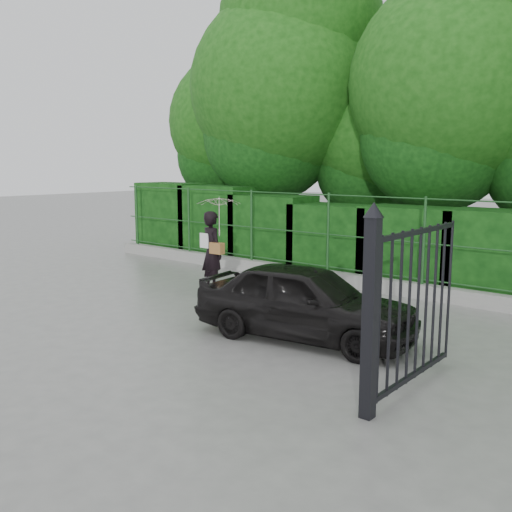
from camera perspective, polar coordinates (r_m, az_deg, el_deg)
The scene contains 8 objects.
ground at distance 10.25m, azimuth -8.71°, elevation -6.45°, with size 80.00×80.00×0.00m, color gray.
kerb at distance 13.52m, azimuth 5.71°, elevation -1.90°, with size 14.00×0.25×0.30m, color #9E9E99.
fence at distance 13.24m, azimuth 6.57°, elevation 2.45°, with size 14.13×0.06×1.80m.
hedge at distance 14.25m, azimuth 7.85°, elevation 2.08°, with size 14.20×1.20×2.28m.
trees at distance 15.67m, azimuth 16.54°, elevation 15.71°, with size 17.10×6.15×8.08m.
gate at distance 6.61m, azimuth 13.36°, elevation -4.69°, with size 0.22×2.33×2.36m.
woman at distance 12.24m, azimuth -4.02°, elevation 2.60°, with size 0.98×0.95×2.07m.
car at distance 9.04m, azimuth 4.91°, elevation -4.52°, with size 1.43×3.56×1.21m, color black.
Camera 1 is at (7.44, -6.49, 2.75)m, focal length 40.00 mm.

